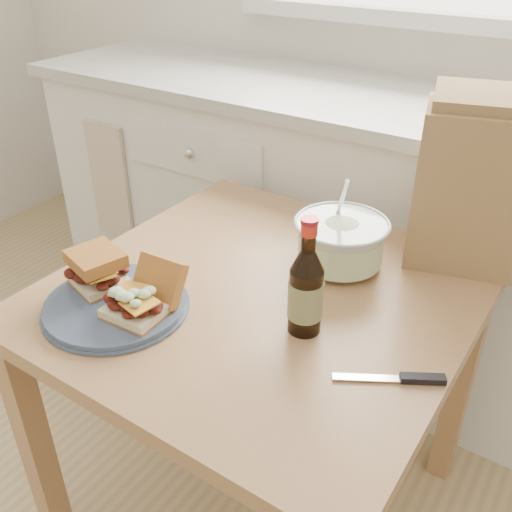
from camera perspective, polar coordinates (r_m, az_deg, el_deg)
The scene contains 9 objects.
cabinet_run at distance 2.01m, azimuth 10.76°, elevation 2.49°, with size 2.50×0.64×0.94m.
dining_table at distance 1.30m, azimuth 0.57°, elevation -7.19°, with size 0.87×0.87×0.72m.
plate at distance 1.21m, azimuth -13.83°, elevation -4.79°, with size 0.29×0.29×0.02m, color #404E67.
sandwich_left at distance 1.24m, azimuth -15.58°, elevation -1.22°, with size 0.13×0.12×0.08m.
sandwich_right at distance 1.15m, azimuth -11.17°, elevation -3.92°, with size 0.12×0.16×0.09m.
coleslaw_bowl at distance 1.30m, azimuth 8.43°, elevation 1.21°, with size 0.22×0.22×0.21m.
beer_bottle at distance 1.07m, azimuth 5.01°, elevation -3.45°, with size 0.07×0.07×0.24m.
knife at distance 1.04m, azimuth 15.01°, elevation -11.75°, with size 0.18×0.11×0.01m.
paper_bag at distance 1.35m, azimuth 21.46°, elevation 6.24°, with size 0.27×0.18×0.36m, color olive.
Camera 1 is at (0.64, 0.05, 1.41)m, focal length 40.00 mm.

